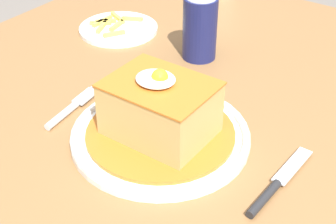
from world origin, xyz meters
TOP-DOWN VIEW (x-y plane):
  - dining_table at (0.00, 0.00)m, footprint 1.12×1.09m
  - main_plate at (-0.02, -0.11)m, footprint 0.27×0.27m
  - sandwich_meal at (-0.02, -0.11)m, footprint 0.23×0.23m
  - fork at (-0.18, -0.14)m, footprint 0.03×0.14m
  - knife at (0.17, -0.12)m, footprint 0.02×0.17m
  - soda_can at (-0.11, 0.15)m, footprint 0.07×0.07m
  - side_plate_fries at (-0.32, 0.15)m, footprint 0.17×0.17m

SIDE VIEW (x-z plane):
  - dining_table at x=0.00m, z-range 0.26..0.99m
  - side_plate_fries at x=-0.32m, z-range 0.72..0.74m
  - fork at x=-0.18m, z-range 0.72..0.73m
  - knife at x=0.17m, z-range 0.72..0.73m
  - main_plate at x=-0.02m, z-range 0.72..0.74m
  - sandwich_meal at x=-0.02m, z-range 0.72..0.83m
  - soda_can at x=-0.11m, z-range 0.72..0.85m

